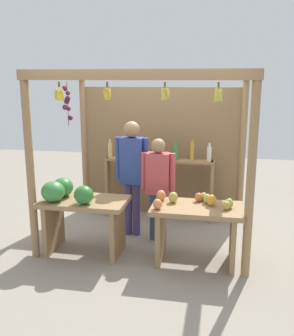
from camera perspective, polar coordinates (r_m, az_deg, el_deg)
ground_plane at (r=5.78m, az=0.37°, el=-9.89°), size 12.00×12.00×0.00m
market_stall at (r=5.80m, az=1.11°, el=4.53°), size 2.77×2.04×2.36m
fruit_counter_left at (r=5.08m, az=-10.38°, el=-5.60°), size 1.11×0.67×1.00m
fruit_counter_right at (r=4.83m, az=7.28°, el=-7.72°), size 1.11×0.64×0.88m
bottle_shelf_unit at (r=6.20m, az=1.68°, el=-0.51°), size 1.77×0.22×1.34m
vendor_man at (r=5.49m, az=-2.25°, el=0.02°), size 0.48×0.23×1.68m
vendor_woman at (r=5.34m, az=1.64°, el=-1.97°), size 0.48×0.20×1.47m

